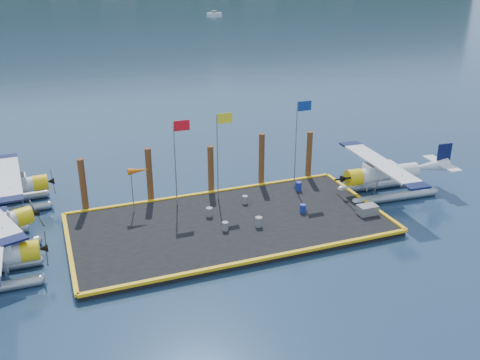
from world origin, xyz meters
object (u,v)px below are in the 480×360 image
at_px(flagpole_yellow, 220,143).
at_px(piling_4, 309,157).
at_px(drum_3, 225,226).
at_px(piling_3, 262,161).
at_px(seaplane_c, 5,190).
at_px(drum_0, 209,212).
at_px(flagpole_blue, 299,132).
at_px(drum_2, 303,208).
at_px(seaplane_d, 384,176).
at_px(crate, 367,210).
at_px(windsock, 138,172).
at_px(drum_4, 298,186).
at_px(piling_2, 211,171).
at_px(drum_1, 259,222).
at_px(piling_1, 150,177).
at_px(piling_0, 83,187).
at_px(flagpole_red, 178,150).
at_px(drum_5, 245,200).

relative_size(flagpole_yellow, piling_4, 1.55).
distance_m(drum_3, piling_3, 8.30).
height_order(seaplane_c, drum_0, seaplane_c).
distance_m(drum_0, piling_4, 10.38).
bearing_deg(flagpole_blue, drum_2, -111.02).
distance_m(seaplane_d, drum_2, 7.39).
distance_m(crate, windsock, 15.44).
bearing_deg(piling_4, drum_4, -130.98).
xyz_separation_m(drum_0, piling_2, (1.45, 4.10, 1.20)).
distance_m(seaplane_c, drum_4, 20.65).
height_order(flagpole_blue, piling_3, flagpole_blue).
height_order(seaplane_d, piling_2, piling_2).
height_order(windsock, piling_3, piling_3).
relative_size(drum_0, drum_1, 0.95).
bearing_deg(drum_2, piling_4, 59.45).
distance_m(flagpole_blue, piling_1, 11.12).
bearing_deg(crate, piling_3, 120.83).
height_order(seaplane_d, windsock, seaplane_d).
relative_size(seaplane_d, drum_3, 17.65).
bearing_deg(piling_0, piling_3, 0.00).
bearing_deg(seaplane_c, piling_0, 58.84).
bearing_deg(seaplane_c, seaplane_d, 71.55).
relative_size(crate, piling_2, 0.33).
distance_m(drum_4, flagpole_blue, 4.03).
xyz_separation_m(flagpole_blue, piling_1, (-10.70, 1.60, -2.59)).
xyz_separation_m(drum_4, piling_0, (-14.98, 2.32, 1.27)).
xyz_separation_m(windsock, piling_0, (-3.47, 1.60, -1.23)).
height_order(seaplane_d, piling_4, piling_4).
xyz_separation_m(flagpole_yellow, piling_3, (3.80, 1.60, -2.36)).
relative_size(windsock, piling_4, 0.78).
bearing_deg(drum_3, crate, -7.01).
bearing_deg(drum_0, piling_4, 23.44).
bearing_deg(drum_0, piling_3, 36.93).
height_order(flagpole_red, windsock, flagpole_red).
distance_m(drum_3, piling_2, 6.57).
distance_m(piling_1, piling_4, 12.50).
bearing_deg(drum_0, piling_1, 126.64).
bearing_deg(piling_3, drum_0, -143.07).
relative_size(drum_3, piling_1, 0.13).
height_order(drum_2, flagpole_yellow, flagpole_yellow).
distance_m(drum_4, piling_0, 15.22).
relative_size(drum_3, crate, 0.44).
xyz_separation_m(drum_1, drum_5, (0.45, 3.58, -0.04)).
height_order(piling_2, piling_3, piling_3).
bearing_deg(drum_5, drum_3, -128.21).
bearing_deg(drum_2, seaplane_d, 9.94).
relative_size(seaplane_c, piling_2, 2.45).
height_order(flagpole_blue, piling_2, flagpole_blue).
xyz_separation_m(drum_1, drum_4, (4.94, 4.29, 0.01)).
relative_size(drum_5, flagpole_blue, 0.08).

